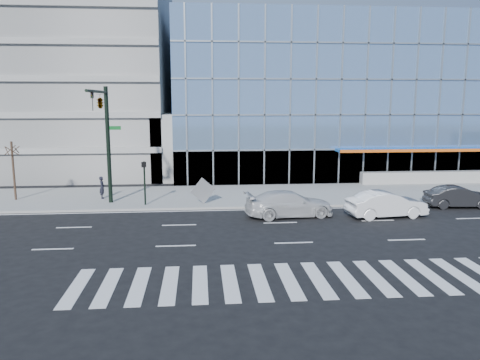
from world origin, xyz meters
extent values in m
plane|color=black|center=(0.00, 0.00, 0.00)|extent=(160.00, 160.00, 0.00)
cube|color=gray|center=(0.00, 8.00, 0.07)|extent=(120.00, 8.00, 0.15)
cube|color=#7DA4D1|center=(14.00, 26.00, 7.50)|extent=(42.00, 26.00, 15.00)
cube|color=gray|center=(-20.00, 26.00, 10.00)|extent=(24.00, 24.00, 20.00)
cube|color=gray|center=(-6.00, 18.00, 3.00)|extent=(6.00, 8.00, 6.00)
cube|color=gray|center=(-30.00, 70.00, 24.00)|extent=(14.00, 14.00, 48.00)
cylinder|color=black|center=(-11.00, 6.00, 4.15)|extent=(0.28, 0.28, 8.00)
cylinder|color=black|center=(-11.00, 3.20, 7.75)|extent=(0.18, 5.60, 0.18)
imported|color=black|center=(-11.00, 1.80, 7.15)|extent=(0.18, 0.22, 1.10)
imported|color=black|center=(-11.00, 4.00, 7.15)|extent=(0.48, 2.24, 0.90)
cube|color=#0C591E|center=(-10.55, 6.00, 5.35)|extent=(0.90, 0.05, 0.25)
cylinder|color=black|center=(-8.50, 5.00, 1.65)|extent=(0.12, 0.12, 3.00)
cube|color=black|center=(-8.50, 4.85, 2.95)|extent=(0.30, 0.25, 0.35)
cylinder|color=#332319|center=(-18.00, 7.50, 2.25)|extent=(0.16, 0.16, 4.20)
ellipsoid|color=#332319|center=(-18.00, 7.50, 3.93)|extent=(1.10, 1.10, 0.90)
imported|color=silver|center=(0.82, 1.53, 0.81)|extent=(5.78, 2.91, 1.61)
imported|color=white|center=(6.82, 0.83, 0.81)|extent=(5.11, 2.29, 1.63)
imported|color=black|center=(12.82, 3.00, 0.73)|extent=(4.53, 1.85, 1.46)
imported|color=black|center=(-11.85, 7.38, 0.96)|extent=(0.48, 0.65, 1.62)
cube|color=gray|center=(-4.54, 5.00, 1.07)|extent=(1.75, 0.68, 1.83)
camera|label=1|loc=(-4.74, -26.75, 7.20)|focal=35.00mm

